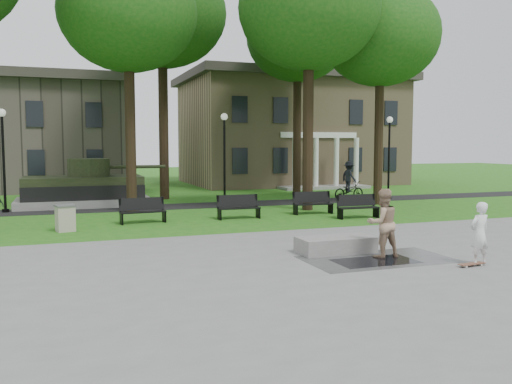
# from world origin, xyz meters

# --- Properties ---
(ground) EXTENTS (120.00, 120.00, 0.00)m
(ground) POSITION_xyz_m (0.00, 0.00, 0.00)
(ground) COLOR #215915
(ground) RESTS_ON ground
(plaza) EXTENTS (22.00, 16.00, 0.02)m
(plaza) POSITION_xyz_m (0.00, -5.00, 0.01)
(plaza) COLOR gray
(plaza) RESTS_ON ground
(footpath) EXTENTS (44.00, 2.60, 0.01)m
(footpath) POSITION_xyz_m (0.00, 12.00, 0.01)
(footpath) COLOR black
(footpath) RESTS_ON ground
(building_right) EXTENTS (17.00, 12.00, 8.60)m
(building_right) POSITION_xyz_m (10.00, 26.00, 4.34)
(building_right) COLOR #9E8460
(building_right) RESTS_ON ground
(building_left) EXTENTS (15.00, 10.00, 7.20)m
(building_left) POSITION_xyz_m (-11.00, 26.50, 3.60)
(building_left) COLOR #4C443D
(building_left) RESTS_ON ground
(tree_1) EXTENTS (6.20, 6.20, 11.63)m
(tree_1) POSITION_xyz_m (-4.50, 10.50, 8.95)
(tree_1) COLOR black
(tree_1) RESTS_ON ground
(tree_2) EXTENTS (6.60, 6.60, 12.16)m
(tree_2) POSITION_xyz_m (3.50, 8.50, 9.32)
(tree_2) COLOR black
(tree_2) RESTS_ON ground
(tree_3) EXTENTS (6.00, 6.00, 11.19)m
(tree_3) POSITION_xyz_m (8.00, 9.50, 8.60)
(tree_3) COLOR black
(tree_3) RESTS_ON ground
(tree_4) EXTENTS (7.20, 7.20, 13.50)m
(tree_4) POSITION_xyz_m (-2.00, 16.00, 10.39)
(tree_4) COLOR black
(tree_4) RESTS_ON ground
(tree_5) EXTENTS (6.40, 6.40, 12.44)m
(tree_5) POSITION_xyz_m (6.50, 16.50, 9.67)
(tree_5) COLOR black
(tree_5) RESTS_ON ground
(lamp_left) EXTENTS (0.36, 0.36, 4.73)m
(lamp_left) POSITION_xyz_m (-10.00, 12.30, 2.79)
(lamp_left) COLOR black
(lamp_left) RESTS_ON ground
(lamp_mid) EXTENTS (0.36, 0.36, 4.73)m
(lamp_mid) POSITION_xyz_m (0.50, 12.30, 2.79)
(lamp_mid) COLOR black
(lamp_mid) RESTS_ON ground
(lamp_right) EXTENTS (0.36, 0.36, 4.73)m
(lamp_right) POSITION_xyz_m (10.50, 12.30, 2.79)
(lamp_right) COLOR black
(lamp_right) RESTS_ON ground
(tank_monument) EXTENTS (7.45, 3.40, 2.40)m
(tank_monument) POSITION_xyz_m (-6.46, 14.00, 0.86)
(tank_monument) COLOR gray
(tank_monument) RESTS_ON ground
(puddle) EXTENTS (2.20, 1.20, 0.00)m
(puddle) POSITION_xyz_m (0.27, -2.61, 0.02)
(puddle) COLOR black
(puddle) RESTS_ON plaza
(concrete_block) EXTENTS (2.21, 1.01, 0.45)m
(concrete_block) POSITION_xyz_m (-0.16, -1.21, 0.24)
(concrete_block) COLOR gray
(concrete_block) RESTS_ON plaza
(skateboard) EXTENTS (0.80, 0.28, 0.07)m
(skateboard) POSITION_xyz_m (2.26, -3.95, 0.06)
(skateboard) COLOR brown
(skateboard) RESTS_ON plaza
(skateboarder) EXTENTS (0.63, 0.44, 1.63)m
(skateboarder) POSITION_xyz_m (2.56, -3.86, 0.83)
(skateboarder) COLOR white
(skateboarder) RESTS_ON plaza
(friend_watching) EXTENTS (0.94, 0.75, 1.89)m
(friend_watching) POSITION_xyz_m (0.74, -2.21, 0.97)
(friend_watching) COLOR tan
(friend_watching) RESTS_ON plaza
(cyclist) EXTENTS (2.06, 1.20, 2.18)m
(cyclist) POSITION_xyz_m (7.78, 12.13, 0.89)
(cyclist) COLOR black
(cyclist) RESTS_ON ground
(park_bench_0) EXTENTS (1.83, 0.68, 1.00)m
(park_bench_0) POSITION_xyz_m (-4.53, 6.74, 0.52)
(park_bench_0) COLOR black
(park_bench_0) RESTS_ON ground
(park_bench_1) EXTENTS (1.80, 0.52, 1.00)m
(park_bench_1) POSITION_xyz_m (-0.56, 6.68, 0.52)
(park_bench_1) COLOR black
(park_bench_1) RESTS_ON ground
(park_bench_2) EXTENTS (1.82, 0.60, 1.00)m
(park_bench_2) POSITION_xyz_m (3.06, 7.05, 0.52)
(park_bench_2) COLOR black
(park_bench_2) RESTS_ON ground
(park_bench_3) EXTENTS (1.81, 0.57, 1.00)m
(park_bench_3) POSITION_xyz_m (4.25, 5.14, 0.52)
(park_bench_3) COLOR black
(park_bench_3) RESTS_ON ground
(trash_bin) EXTENTS (0.79, 0.79, 0.96)m
(trash_bin) POSITION_xyz_m (-7.44, 5.61, 0.49)
(trash_bin) COLOR #ABA38D
(trash_bin) RESTS_ON ground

